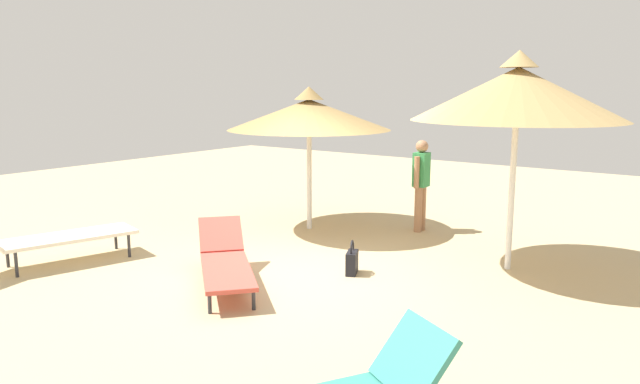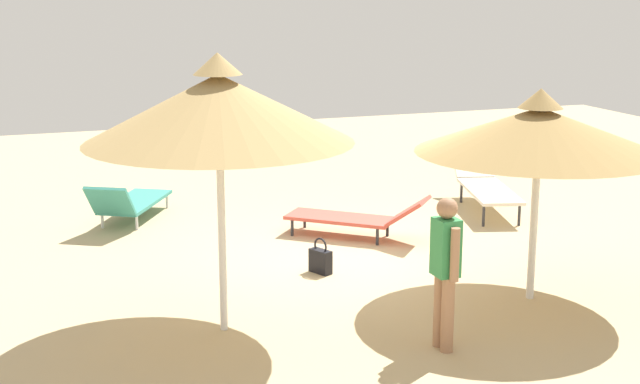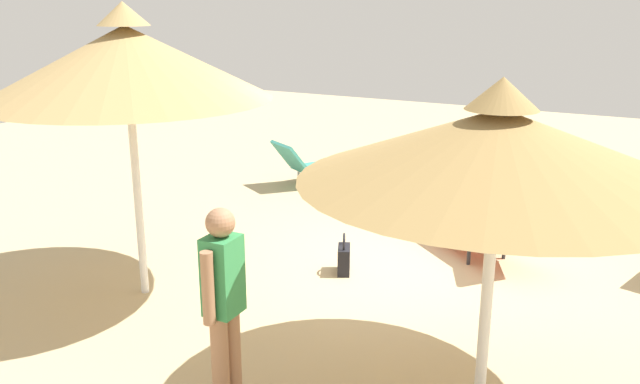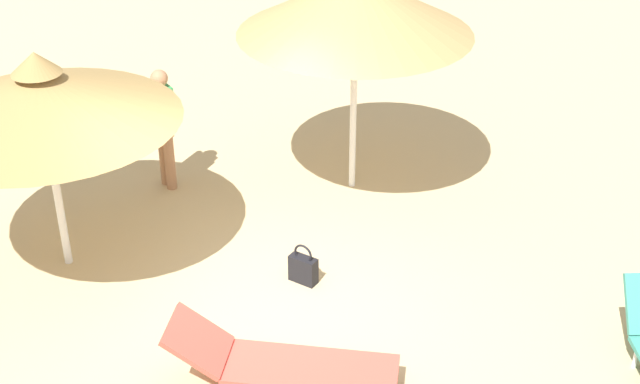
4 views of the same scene
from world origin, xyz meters
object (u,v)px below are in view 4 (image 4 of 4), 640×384
parasol_umbrella_far_left (41,96)px  lounge_chair_front (280,362)px  parasol_umbrella_near_left (355,4)px  handbag (303,268)px  person_standing_edge (163,123)px

parasol_umbrella_far_left → lounge_chair_front: parasol_umbrella_far_left is taller
parasol_umbrella_near_left → handbag: bearing=-138.0°
parasol_umbrella_near_left → lounge_chair_front: size_ratio=1.51×
lounge_chair_front → handbag: 1.67m
lounge_chair_front → person_standing_edge: size_ratio=1.23×
person_standing_edge → parasol_umbrella_far_left: bearing=-149.1°
parasol_umbrella_near_left → parasol_umbrella_far_left: 3.61m
parasol_umbrella_far_left → handbag: 3.17m
lounge_chair_front → handbag: lounge_chair_front is taller
parasol_umbrella_far_left → person_standing_edge: parasol_umbrella_far_left is taller
lounge_chair_front → person_standing_edge: person_standing_edge is taller
person_standing_edge → handbag: (0.35, -2.67, -0.71)m
handbag → lounge_chair_front: bearing=-128.6°
parasol_umbrella_near_left → parasol_umbrella_far_left: (-3.58, 0.25, -0.38)m
parasol_umbrella_near_left → parasol_umbrella_far_left: parasol_umbrella_near_left is taller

